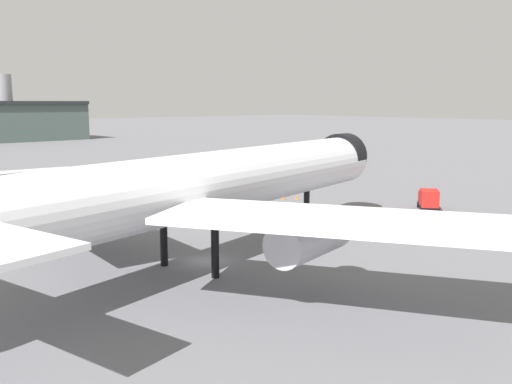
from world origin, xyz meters
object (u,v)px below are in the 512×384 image
at_px(airliner_near_gate, 205,186).
at_px(traffic_cone_wingtip, 297,197).
at_px(service_truck_front, 429,199).
at_px(traffic_cone_near_nose, 283,197).
at_px(baggage_tug_wing, 148,194).

bearing_deg(airliner_near_gate, traffic_cone_wingtip, 18.44).
bearing_deg(service_truck_front, airliner_near_gate, 143.69).
height_order(service_truck_front, traffic_cone_near_nose, service_truck_front).
bearing_deg(traffic_cone_near_nose, traffic_cone_wingtip, -52.68).
relative_size(airliner_near_gate, baggage_tug_wing, 17.30).
xyz_separation_m(service_truck_front, traffic_cone_wingtip, (-7.26, 18.33, -1.30)).
distance_m(baggage_tug_wing, traffic_cone_near_nose, 20.73).
xyz_separation_m(baggage_tug_wing, traffic_cone_near_nose, (16.17, -12.96, -0.61)).
xyz_separation_m(airliner_near_gate, service_truck_front, (38.61, 0.87, -5.79)).
bearing_deg(baggage_tug_wing, traffic_cone_near_nose, -60.45).
bearing_deg(service_truck_front, traffic_cone_near_nose, 75.51).
distance_m(traffic_cone_near_nose, traffic_cone_wingtip, 2.11).
xyz_separation_m(airliner_near_gate, traffic_cone_wingtip, (31.35, 19.20, -7.08)).
relative_size(service_truck_front, baggage_tug_wing, 1.62).
xyz_separation_m(traffic_cone_near_nose, traffic_cone_wingtip, (1.28, -1.68, -0.07)).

